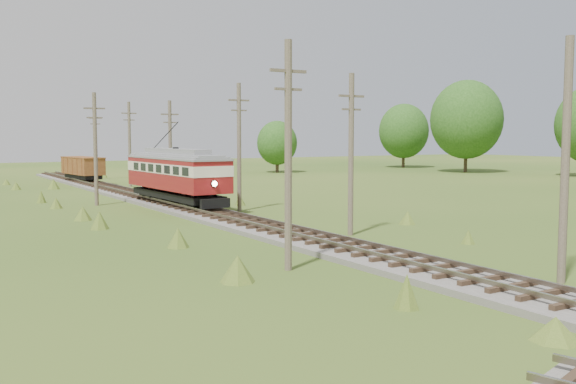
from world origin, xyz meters
TOP-DOWN VIEW (x-y plane):
  - railbed_main at (0.00, 34.00)m, footprint 3.60×96.00m
  - streetcar at (0.00, 34.93)m, footprint 3.39×12.74m
  - gondola at (0.00, 63.29)m, footprint 3.29×7.63m
  - gravel_pile at (3.25, 48.87)m, footprint 3.79×4.02m
  - utility_pole_r_1 at (3.10, 5.00)m, footprint 0.30×0.30m
  - utility_pole_r_2 at (3.30, 18.00)m, footprint 1.60×0.30m
  - utility_pole_r_3 at (3.20, 31.00)m, footprint 1.60×0.30m
  - utility_pole_r_4 at (3.00, 44.00)m, footprint 1.60×0.30m
  - utility_pole_r_5 at (3.40, 57.00)m, footprint 1.60×0.30m
  - utility_pole_r_6 at (3.20, 70.00)m, footprint 1.60×0.30m
  - utility_pole_l_a at (-4.20, 12.00)m, footprint 1.60×0.30m
  - utility_pole_l_b at (-4.50, 40.00)m, footprint 1.60×0.30m
  - tree_right_4 at (54.00, 58.00)m, footprint 10.50×10.50m
  - tree_right_5 at (56.00, 74.00)m, footprint 8.40×8.40m
  - tree_mid_b at (30.00, 72.00)m, footprint 5.88×5.88m

SIDE VIEW (x-z plane):
  - railbed_main at x=0.00m, z-range -0.09..0.48m
  - gravel_pile at x=3.25m, z-range -0.04..1.33m
  - gondola at x=0.00m, z-range 0.66..3.11m
  - streetcar at x=0.00m, z-range -0.22..5.57m
  - utility_pole_r_4 at x=3.00m, z-range 0.12..8.52m
  - tree_mid_b at x=30.00m, z-range 0.54..8.12m
  - utility_pole_r_1 at x=3.10m, z-range 0.00..8.80m
  - utility_pole_r_2 at x=3.30m, z-range 0.12..8.72m
  - utility_pole_l_b at x=-4.50m, z-range 0.12..8.72m
  - utility_pole_r_6 at x=3.20m, z-range 0.12..8.82m
  - utility_pole_r_5 at x=3.40m, z-range 0.13..9.03m
  - utility_pole_r_3 at x=3.20m, z-range 0.13..9.13m
  - utility_pole_l_a at x=-4.20m, z-range 0.13..9.13m
  - tree_right_5 at x=56.00m, z-range 0.78..11.60m
  - tree_right_4 at x=54.00m, z-range 0.98..14.51m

